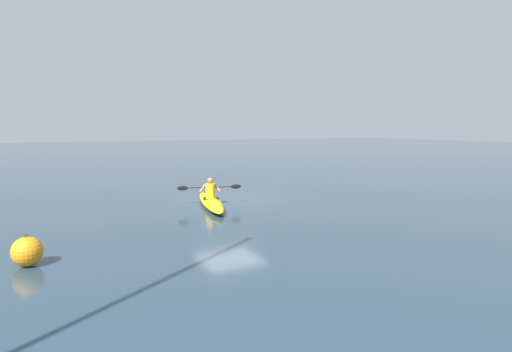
% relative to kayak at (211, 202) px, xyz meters
% --- Properties ---
extents(ground_plane, '(160.00, 160.00, 0.00)m').
position_rel_kayak_xyz_m(ground_plane, '(-1.21, -0.97, -0.16)').
color(ground_plane, '#233847').
extents(kayak, '(1.83, 4.63, 0.31)m').
position_rel_kayak_xyz_m(kayak, '(0.00, 0.00, 0.00)').
color(kayak, '#EAB214').
rests_on(kayak, ground).
extents(kayaker, '(2.33, 0.70, 0.72)m').
position_rel_kayak_xyz_m(kayaker, '(-0.04, -0.14, 0.46)').
color(kayaker, yellow).
rests_on(kayaker, kayak).
extents(mooring_buoy_channel_marker, '(0.62, 0.62, 0.67)m').
position_rel_kayak_xyz_m(mooring_buoy_channel_marker, '(6.05, 4.70, 0.16)').
color(mooring_buoy_channel_marker, orange).
rests_on(mooring_buoy_channel_marker, ground).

